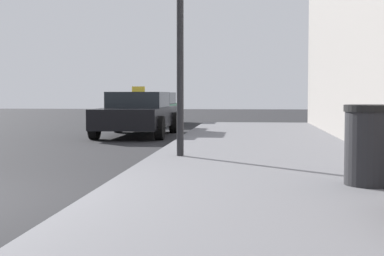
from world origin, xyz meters
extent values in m
cube|color=slate|center=(4.00, 0.00, 0.07)|extent=(4.00, 32.00, 0.15)
cylinder|color=black|center=(5.17, 1.06, 0.58)|extent=(0.66, 0.66, 0.86)
cylinder|color=black|center=(5.17, 1.06, 1.05)|extent=(0.69, 0.69, 0.08)
cylinder|color=black|center=(2.53, 4.04, 2.27)|extent=(0.12, 0.12, 4.23)
cube|color=black|center=(0.48, 10.71, 0.54)|extent=(1.76, 4.48, 0.55)
cube|color=black|center=(0.48, 10.94, 1.04)|extent=(1.55, 2.02, 0.45)
cube|color=yellow|center=(0.48, 10.94, 1.35)|extent=(0.36, 0.14, 0.16)
cylinder|color=black|center=(1.36, 9.28, 0.32)|extent=(0.22, 0.64, 0.64)
cylinder|color=black|center=(-0.40, 9.28, 0.32)|extent=(0.22, 0.64, 0.64)
cylinder|color=black|center=(1.36, 12.15, 0.32)|extent=(0.22, 0.64, 0.64)
cylinder|color=black|center=(-0.40, 12.15, 0.32)|extent=(0.22, 0.64, 0.64)
cube|color=#196638|center=(-0.12, 17.08, 0.54)|extent=(1.76, 4.31, 0.55)
cube|color=black|center=(-0.12, 17.29, 1.04)|extent=(1.55, 1.94, 0.45)
cylinder|color=black|center=(0.76, 15.70, 0.32)|extent=(0.22, 0.64, 0.64)
cylinder|color=black|center=(-1.00, 15.70, 0.32)|extent=(0.22, 0.64, 0.64)
cylinder|color=black|center=(0.76, 18.46, 0.32)|extent=(0.22, 0.64, 0.64)
cylinder|color=black|center=(-1.00, 18.46, 0.32)|extent=(0.22, 0.64, 0.64)
camera|label=1|loc=(3.72, -5.97, 1.22)|focal=54.94mm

